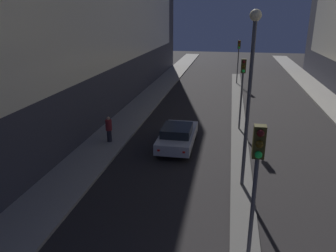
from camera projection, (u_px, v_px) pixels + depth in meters
The scene contains 7 objects.
median_strip at pixel (238, 116), 25.41m from camera, with size 1.02×37.73×0.11m.
traffic_light_near at pixel (256, 170), 8.86m from camera, with size 0.32×0.42×4.73m.
traffic_light_mid at pixel (243, 79), 21.38m from camera, with size 0.32×0.42×4.73m.
traffic_light_far at pixel (239, 52), 36.15m from camera, with size 0.32×0.42×4.73m.
street_lamp at pixel (251, 77), 13.55m from camera, with size 0.47×0.47×7.66m.
car_left_lane at pixel (178, 136), 19.41m from camera, with size 1.95×4.56×1.41m.
pedestrian_on_left_sidewalk at pixel (109, 129), 19.88m from camera, with size 0.38×0.38×1.60m.
Camera 1 is at (-0.88, -5.01, 7.58)m, focal length 35.00 mm.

